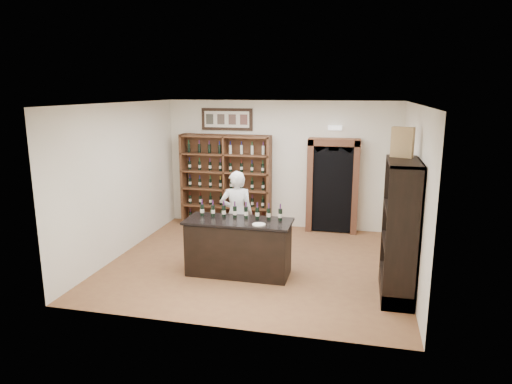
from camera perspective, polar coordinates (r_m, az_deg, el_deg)
floor at (r=8.86m, az=0.13°, el=-8.78°), size 5.50×5.50×0.00m
ceiling at (r=8.24m, az=0.14°, el=11.01°), size 5.50×5.50×0.00m
wall_back at (r=10.83m, az=3.08°, el=3.43°), size 5.50×0.04×3.00m
wall_left at (r=9.41m, az=-16.42°, el=1.50°), size 0.04×5.00×3.00m
wall_right at (r=8.27m, az=19.04°, el=-0.18°), size 0.04×5.00×3.00m
wine_shelf at (r=11.04m, az=-3.75°, el=1.48°), size 2.20×0.38×2.20m
framed_picture at (r=10.98m, az=-3.66°, el=9.06°), size 1.25×0.04×0.52m
arched_doorway at (r=10.59m, az=9.58°, el=1.06°), size 1.17×0.35×2.17m
emergency_light at (r=10.50m, az=9.86°, el=7.91°), size 0.30×0.10×0.10m
tasting_counter at (r=8.18m, az=-2.19°, el=-6.94°), size 1.88×0.78×1.00m
counter_bottle_0 at (r=8.34m, az=-6.75°, el=-2.22°), size 0.07×0.07×0.30m
counter_bottle_1 at (r=8.28m, az=-5.40°, el=-2.31°), size 0.07×0.07×0.30m
counter_bottle_2 at (r=8.22m, az=-4.04°, el=-2.40°), size 0.07×0.07×0.30m
counter_bottle_3 at (r=8.16m, az=-2.66°, el=-2.49°), size 0.07×0.07×0.30m
counter_bottle_4 at (r=8.11m, az=-1.26°, el=-2.57°), size 0.07×0.07×0.30m
counter_bottle_5 at (r=8.06m, az=0.16°, el=-2.66°), size 0.07×0.07×0.30m
counter_bottle_6 at (r=8.02m, az=1.60°, el=-2.75°), size 0.07×0.07×0.30m
counter_bottle_7 at (r=7.98m, az=3.05°, el=-2.83°), size 0.07×0.07×0.30m
side_cabinet at (r=7.59m, az=17.60°, el=-7.08°), size 0.48×1.20×2.20m
shopkeeper at (r=8.89m, az=-2.42°, el=-2.82°), size 0.72×0.56×1.73m
plate at (r=7.73m, az=0.36°, el=-4.09°), size 0.23×0.23×0.02m
wine_crate at (r=7.52m, az=17.85°, el=5.94°), size 0.36×0.24×0.47m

